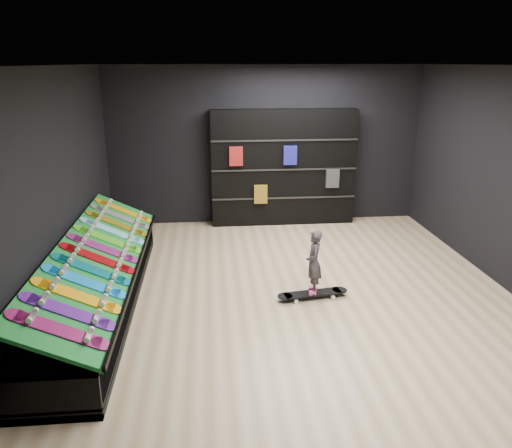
{
  "coord_description": "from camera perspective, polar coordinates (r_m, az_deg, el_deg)",
  "views": [
    {
      "loc": [
        -1.1,
        -6.03,
        3.04
      ],
      "look_at": [
        -0.5,
        0.2,
        1.0
      ],
      "focal_mm": 35.0,
      "sensor_mm": 36.0,
      "label": 1
    }
  ],
  "objects": [
    {
      "name": "floor",
      "position": [
        6.84,
        4.38,
        -8.39
      ],
      "size": [
        6.0,
        7.0,
        0.01
      ],
      "primitive_type": "cube",
      "color": "tan",
      "rests_on": "ground"
    },
    {
      "name": "ceiling",
      "position": [
        6.13,
        5.08,
        17.62
      ],
      "size": [
        6.0,
        7.0,
        0.01
      ],
      "primitive_type": "cube",
      "color": "white",
      "rests_on": "ground"
    },
    {
      "name": "wall_back",
      "position": [
        9.71,
        1.08,
        8.93
      ],
      "size": [
        6.0,
        0.02,
        3.0
      ],
      "primitive_type": "cube",
      "color": "black",
      "rests_on": "ground"
    },
    {
      "name": "wall_front",
      "position": [
        3.16,
        16.04,
        -11.88
      ],
      "size": [
        6.0,
        0.02,
        3.0
      ],
      "primitive_type": "cube",
      "color": "black",
      "rests_on": "ground"
    },
    {
      "name": "wall_left",
      "position": [
        6.5,
        -22.34,
        2.99
      ],
      "size": [
        0.02,
        7.0,
        3.0
      ],
      "primitive_type": "cube",
      "color": "black",
      "rests_on": "ground"
    },
    {
      "name": "display_rack",
      "position": [
        6.8,
        -17.44,
        -7.06
      ],
      "size": [
        0.9,
        4.5,
        0.5
      ],
      "primitive_type": null,
      "color": "black",
      "rests_on": "ground"
    },
    {
      "name": "turf_ramp",
      "position": [
        6.61,
        -17.38,
        -3.43
      ],
      "size": [
        0.92,
        4.5,
        0.46
      ],
      "primitive_type": "cube",
      "rotation": [
        0.0,
        0.44,
        0.0
      ],
      "color": "#0F6121",
      "rests_on": "display_rack"
    },
    {
      "name": "back_shelving",
      "position": [
        9.65,
        3.13,
        6.45
      ],
      "size": [
        2.76,
        0.32,
        2.21
      ],
      "primitive_type": "cube",
      "color": "black",
      "rests_on": "ground"
    },
    {
      "name": "floor_skateboard",
      "position": [
        6.82,
        6.48,
        -8.13
      ],
      "size": [
        1.0,
        0.36,
        0.09
      ],
      "primitive_type": null,
      "rotation": [
        0.0,
        0.0,
        0.15
      ],
      "color": "black",
      "rests_on": "ground"
    },
    {
      "name": "child",
      "position": [
        6.69,
        6.57,
        -5.75
      ],
      "size": [
        0.16,
        0.21,
        0.52
      ],
      "primitive_type": "imported",
      "rotation": [
        0.0,
        0.0,
        -1.69
      ],
      "color": "black",
      "rests_on": "floor_skateboard"
    },
    {
      "name": "display_board_0",
      "position": [
        4.92,
        -21.57,
        -11.18
      ],
      "size": [
        0.93,
        0.22,
        0.5
      ],
      "primitive_type": null,
      "rotation": [
        0.0,
        0.44,
        0.0
      ],
      "color": "#E5198C",
      "rests_on": "turf_ramp"
    },
    {
      "name": "display_board_1",
      "position": [
        5.22,
        -20.58,
        -9.36
      ],
      "size": [
        0.93,
        0.22,
        0.5
      ],
      "primitive_type": null,
      "rotation": [
        0.0,
        0.44,
        0.0
      ],
      "color": "purple",
      "rests_on": "turf_ramp"
    },
    {
      "name": "display_board_2",
      "position": [
        5.52,
        -19.7,
        -7.73
      ],
      "size": [
        0.93,
        0.22,
        0.5
      ],
      "primitive_type": null,
      "rotation": [
        0.0,
        0.44,
        0.0
      ],
      "color": "yellow",
      "rests_on": "turf_ramp"
    },
    {
      "name": "display_board_3",
      "position": [
        5.82,
        -18.92,
        -6.27
      ],
      "size": [
        0.93,
        0.22,
        0.5
      ],
      "primitive_type": null,
      "rotation": [
        0.0,
        0.44,
        0.0
      ],
      "color": "blue",
      "rests_on": "turf_ramp"
    },
    {
      "name": "display_board_4",
      "position": [
        6.13,
        -18.22,
        -4.95
      ],
      "size": [
        0.93,
        0.22,
        0.5
      ],
      "primitive_type": null,
      "rotation": [
        0.0,
        0.44,
        0.0
      ],
      "color": "#0C8C99",
      "rests_on": "turf_ramp"
    },
    {
      "name": "display_board_5",
      "position": [
        6.44,
        -17.59,
        -3.76
      ],
      "size": [
        0.93,
        0.22,
        0.5
      ],
      "primitive_type": null,
      "rotation": [
        0.0,
        0.44,
        0.0
      ],
      "color": "red",
      "rests_on": "turf_ramp"
    },
    {
      "name": "display_board_6",
      "position": [
        6.76,
        -17.02,
        -2.68
      ],
      "size": [
        0.93,
        0.22,
        0.5
      ],
      "primitive_type": null,
      "rotation": [
        0.0,
        0.44,
        0.0
      ],
      "color": "#2626BF",
      "rests_on": "turf_ramp"
    },
    {
      "name": "display_board_7",
      "position": [
        7.08,
        -16.5,
        -1.7
      ],
      "size": [
        0.93,
        0.22,
        0.5
      ],
      "primitive_type": null,
      "rotation": [
        0.0,
        0.44,
        0.0
      ],
      "color": "green",
      "rests_on": "turf_ramp"
    },
    {
      "name": "display_board_8",
      "position": [
        7.4,
        -16.03,
        -0.8
      ],
      "size": [
        0.93,
        0.22,
        0.5
      ],
      "primitive_type": null,
      "rotation": [
        0.0,
        0.44,
        0.0
      ],
      "color": "#0CB2E5",
      "rests_on": "turf_ramp"
    },
    {
      "name": "display_board_9",
      "position": [
        7.72,
        -15.6,
        0.02
      ],
      "size": [
        0.93,
        0.22,
        0.5
      ],
      "primitive_type": null,
      "rotation": [
        0.0,
        0.44,
        0.0
      ],
      "color": "yellow",
      "rests_on": "turf_ramp"
    },
    {
      "name": "display_board_10",
      "position": [
        8.04,
        -15.2,
        0.78
      ],
      "size": [
        0.93,
        0.22,
        0.5
      ],
      "primitive_type": null,
      "rotation": [
        0.0,
        0.44,
        0.0
      ],
      "color": "black",
      "rests_on": "turf_ramp"
    },
    {
      "name": "display_board_11",
      "position": [
        8.37,
        -14.83,
        1.48
      ],
      "size": [
        0.93,
        0.22,
        0.5
      ],
      "primitive_type": null,
      "rotation": [
        0.0,
        0.44,
        0.0
      ],
      "color": "orange",
      "rests_on": "turf_ramp"
    }
  ]
}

